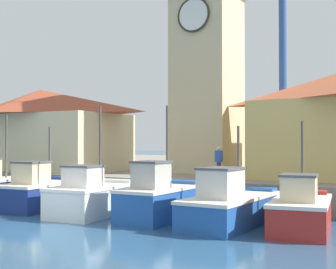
% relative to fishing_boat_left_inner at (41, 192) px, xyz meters
% --- Properties ---
extents(ground_plane, '(300.00, 300.00, 0.00)m').
position_rel_fishing_boat_left_inner_xyz_m(ground_plane, '(3.13, -3.84, -0.77)').
color(ground_plane, '#2D567A').
extents(quay_wharf, '(120.00, 40.00, 1.27)m').
position_rel_fishing_boat_left_inner_xyz_m(quay_wharf, '(3.13, 23.71, -0.14)').
color(quay_wharf, gray).
rests_on(quay_wharf, ground).
extents(fishing_boat_left_inner, '(2.47, 4.51, 3.82)m').
position_rel_fishing_boat_left_inner_xyz_m(fishing_boat_left_inner, '(0.00, 0.00, 0.00)').
color(fishing_boat_left_inner, navy).
rests_on(fishing_boat_left_inner, ground).
extents(fishing_boat_mid_left, '(2.48, 4.39, 4.65)m').
position_rel_fishing_boat_left_inner_xyz_m(fishing_boat_mid_left, '(3.26, -0.30, -0.00)').
color(fishing_boat_mid_left, silver).
rests_on(fishing_boat_mid_left, ground).
extents(fishing_boat_center, '(2.00, 4.25, 4.57)m').
position_rel_fishing_boat_left_inner_xyz_m(fishing_boat_center, '(6.37, 0.07, 0.05)').
color(fishing_boat_center, '#2356A8').
rests_on(fishing_boat_center, ground).
extents(fishing_boat_mid_right, '(2.25, 5.33, 3.70)m').
position_rel_fishing_boat_left_inner_xyz_m(fishing_boat_mid_right, '(9.26, 0.29, -0.04)').
color(fishing_boat_mid_right, '#2356A8').
rests_on(fishing_boat_mid_right, ground).
extents(fishing_boat_right_inner, '(2.52, 4.51, 3.83)m').
position_rel_fishing_boat_left_inner_xyz_m(fishing_boat_right_inner, '(11.79, 0.50, -0.07)').
color(fishing_boat_right_inner, '#AD2823').
rests_on(fishing_boat_right_inner, ground).
extents(clock_tower, '(3.99, 3.99, 15.75)m').
position_rel_fishing_boat_left_inner_xyz_m(clock_tower, '(3.82, 9.86, 7.95)').
color(clock_tower, beige).
rests_on(clock_tower, quay_wharf).
extents(warehouse_left, '(12.10, 6.12, 5.40)m').
position_rel_fishing_boat_left_inner_xyz_m(warehouse_left, '(-7.48, 7.28, 3.26)').
color(warehouse_left, beige).
rests_on(warehouse_left, quay_wharf).
extents(port_crane_near, '(2.00, 9.38, 18.84)m').
position_rel_fishing_boat_left_inner_xyz_m(port_crane_near, '(6.27, 17.74, 7.95)').
color(port_crane_near, navy).
rests_on(port_crane_near, quay_wharf).
extents(dock_worker_near_tower, '(0.34, 0.22, 1.62)m').
position_rel_fishing_boat_left_inner_xyz_m(dock_worker_near_tower, '(6.62, 5.25, 1.34)').
color(dock_worker_near_tower, '#33333D').
rests_on(dock_worker_near_tower, quay_wharf).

